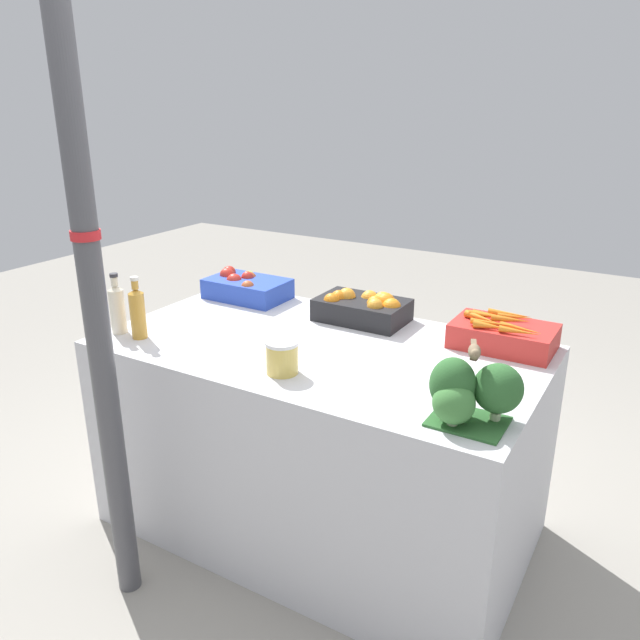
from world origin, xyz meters
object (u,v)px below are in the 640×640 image
Objects in this scene: broccoli_pile at (470,392)px; pickle_jar at (282,357)px; sparrow_bird at (475,352)px; juice_bottle_amber at (138,312)px; juice_bottle_cloudy at (117,308)px; orange_crate at (364,307)px; carrot_crate at (503,334)px; apple_crate at (246,287)px; support_pole at (89,261)px.

broccoli_pile is 0.67m from pickle_jar.
juice_bottle_amber is at bearing -109.83° from sparrow_bird.
broccoli_pile is 1.04× the size of juice_bottle_cloudy.
carrot_crate is (0.60, -0.00, -0.01)m from orange_crate.
juice_bottle_cloudy is at bearing -104.09° from apple_crate.
orange_crate is 1.45× the size of broccoli_pile.
sparrow_bird is at bearing 86.97° from broccoli_pile.
apple_crate is at bearing -136.05° from sparrow_bird.
juice_bottle_cloudy reaches higher than apple_crate.
sparrow_bird reaches higher than apple_crate.
juice_bottle_amber is at bearing -179.91° from broccoli_pile.
support_pole is at bearing -80.09° from apple_crate.
sparrow_bird is (0.07, -0.63, 0.17)m from carrot_crate.
orange_crate is at bearing 43.14° from juice_bottle_amber.
sparrow_bird is (1.46, 0.01, 0.12)m from juice_bottle_cloudy.
pickle_jar is (-0.67, 0.01, -0.04)m from broccoli_pile.
support_pole is at bearing -161.40° from broccoli_pile.
juice_bottle_cloudy is (-0.79, -0.64, 0.05)m from orange_crate.
support_pole reaches higher than carrot_crate.
apple_crate is 1.51× the size of juice_bottle_cloudy.
carrot_crate is at bearing 166.55° from sparrow_bird.
broccoli_pile reaches higher than pickle_jar.
broccoli_pile is at bearing 18.60° from support_pole.
carrot_crate is 2.89× the size of sparrow_bird.
apple_crate is at bearing 135.17° from pickle_jar.
pickle_jar is (0.63, -0.63, 0.00)m from apple_crate.
support_pole reaches higher than pickle_jar.
pickle_jar is (0.68, 0.01, -0.05)m from juice_bottle_amber.
sparrow_bird reaches higher than orange_crate.
carrot_crate is at bearing 43.96° from support_pole.
apple_crate is 0.64m from juice_bottle_amber.
juice_bottle_amber is (-0.68, -0.64, 0.05)m from orange_crate.
apple_crate is at bearing 75.91° from juice_bottle_cloudy.
juice_bottle_amber reaches higher than apple_crate.
apple_crate is at bearing 179.75° from orange_crate.
apple_crate is 0.63m from orange_crate.
juice_bottle_amber is at bearing -94.16° from apple_crate.
broccoli_pile reaches higher than apple_crate.
orange_crate is at bearing 89.94° from pickle_jar.
juice_bottle_cloudy is (-0.16, -0.64, 0.05)m from apple_crate.
broccoli_pile reaches higher than orange_crate.
support_pole reaches higher than apple_crate.
carrot_crate is (1.05, 1.01, -0.37)m from support_pole.
broccoli_pile is 1.99× the size of sparrow_bird.
sparrow_bird reaches higher than broccoli_pile.
orange_crate is at bearing 136.48° from broccoli_pile.
support_pole is 1.23m from broccoli_pile.
carrot_crate is at bearing 26.55° from juice_bottle_amber.
pickle_jar is (0.79, 0.01, -0.05)m from juice_bottle_cloudy.
carrot_crate is 0.87m from pickle_jar.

